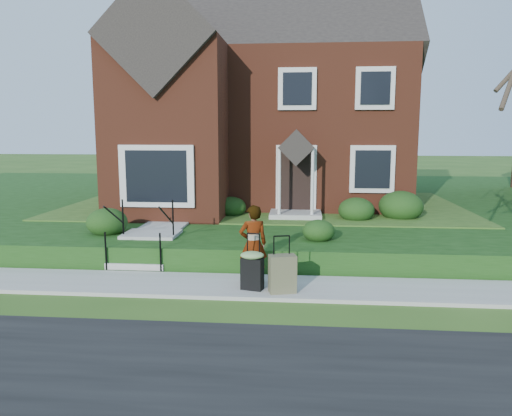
# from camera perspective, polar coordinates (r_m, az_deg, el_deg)

# --- Properties ---
(ground) EXTENTS (120.00, 120.00, 0.00)m
(ground) POSITION_cam_1_polar(r_m,az_deg,el_deg) (10.70, -2.38, -9.12)
(ground) COLOR #2D5119
(ground) RESTS_ON ground
(sidewalk) EXTENTS (60.00, 1.60, 0.08)m
(sidewalk) POSITION_cam_1_polar(r_m,az_deg,el_deg) (10.69, -2.38, -8.92)
(sidewalk) COLOR #9E9B93
(sidewalk) RESTS_ON ground
(terrace) EXTENTS (44.00, 20.00, 0.60)m
(terrace) POSITION_cam_1_polar(r_m,az_deg,el_deg) (21.37, 12.23, 0.53)
(terrace) COLOR #16390F
(terrace) RESTS_ON ground
(walkway) EXTENTS (1.20, 6.00, 0.06)m
(walkway) POSITION_cam_1_polar(r_m,az_deg,el_deg) (15.80, -9.02, -1.02)
(walkway) COLOR #9E9B93
(walkway) RESTS_ON terrace
(main_house) EXTENTS (10.40, 10.20, 9.40)m
(main_house) POSITION_cam_1_polar(r_m,az_deg,el_deg) (19.87, 0.65, 14.47)
(main_house) COLOR maroon
(main_house) RESTS_ON terrace
(front_steps) EXTENTS (1.40, 2.02, 1.50)m
(front_steps) POSITION_cam_1_polar(r_m,az_deg,el_deg) (12.86, -12.44, -4.08)
(front_steps) COLOR #9E9B93
(front_steps) RESTS_ON ground
(foundation_shrubs) EXTENTS (10.06, 4.48, 0.96)m
(foundation_shrubs) POSITION_cam_1_polar(r_m,az_deg,el_deg) (15.07, 1.48, 0.06)
(foundation_shrubs) COLOR black
(foundation_shrubs) RESTS_ON terrace
(woman) EXTENTS (0.71, 0.57, 1.67)m
(woman) POSITION_cam_1_polar(r_m,az_deg,el_deg) (10.64, -0.33, -4.11)
(woman) COLOR #999999
(woman) RESTS_ON sidewalk
(suitcase_black) EXTENTS (0.57, 0.50, 1.16)m
(suitcase_black) POSITION_cam_1_polar(r_m,az_deg,el_deg) (10.23, -0.44, -6.86)
(suitcase_black) COLOR black
(suitcase_black) RESTS_ON sidewalk
(suitcase_olive) EXTENTS (0.59, 0.43, 1.15)m
(suitcase_olive) POSITION_cam_1_polar(r_m,az_deg,el_deg) (10.08, 3.03, -7.51)
(suitcase_olive) COLOR brown
(suitcase_olive) RESTS_ON sidewalk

